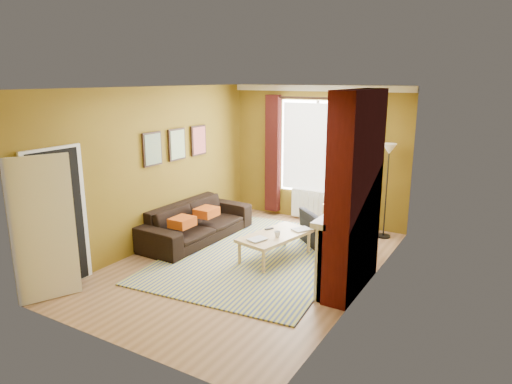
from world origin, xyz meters
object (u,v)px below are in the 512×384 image
at_px(floor_lamp, 388,164).
at_px(armchair, 333,228).
at_px(wicker_stool, 332,216).
at_px(sofa, 197,222).
at_px(coffee_table, 275,237).

bearing_deg(floor_lamp, armchair, -128.16).
relative_size(armchair, wicker_stool, 1.82).
distance_m(wicker_stool, floor_lamp, 1.55).
relative_size(sofa, wicker_stool, 4.42).
relative_size(sofa, armchair, 2.43).
height_order(wicker_stool, floor_lamp, floor_lamp).
distance_m(sofa, coffee_table, 1.70).
xyz_separation_m(coffee_table, wicker_stool, (0.24, 1.97, -0.14)).
relative_size(sofa, floor_lamp, 1.32).
relative_size(sofa, coffee_table, 1.67).
bearing_deg(wicker_stool, floor_lamp, 1.21).
distance_m(sofa, floor_lamp, 3.68).
bearing_deg(coffee_table, armchair, 74.48).
height_order(coffee_table, floor_lamp, floor_lamp).
bearing_deg(wicker_stool, armchair, -68.60).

